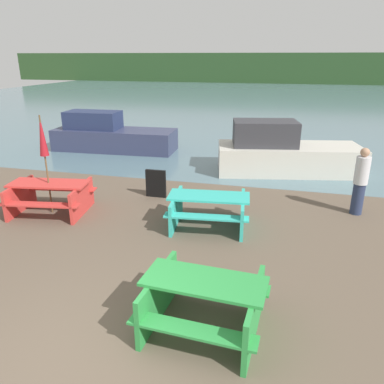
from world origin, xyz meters
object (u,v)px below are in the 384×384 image
Objects in this scene: umbrella_crimson at (42,138)px; signboard at (156,184)px; picnic_table_teal at (209,207)px; picnic_table_red at (50,194)px; person at (360,181)px; boat_second at (111,136)px; boat at (284,153)px; picnic_table_green at (204,300)px.

umbrella_crimson reaches higher than signboard.
picnic_table_teal is 0.81× the size of umbrella_crimson.
person reaches higher than picnic_table_red.
picnic_table_teal is 0.39× the size of boat_second.
boat_second is (-6.77, 1.46, -0.05)m from boat.
person is (7.14, 1.70, 0.35)m from picnic_table_red.
picnic_table_teal is (3.84, 0.16, -0.01)m from picnic_table_red.
picnic_table_teal is at bearing 2.31° from umbrella_crimson.
boat reaches higher than signboard.
umbrella_crimson reaches higher than picnic_table_green.
picnic_table_red is 2.65m from signboard.
boat reaches higher than picnic_table_red.
person is (3.30, 1.55, 0.36)m from picnic_table_teal.
boat_second is at bearing 151.90° from person.
picnic_table_green reaches higher than picnic_table_red.
signboard is (2.10, 1.62, -1.45)m from umbrella_crimson.
picnic_table_green is 1.07× the size of person.
boat reaches higher than picnic_table_teal.
umbrella_crimson is at bearing -177.69° from picnic_table_teal.
picnic_table_red is 7.35m from person.
boat is 4.56m from signboard.
boat_second is (-1.43, 6.28, 0.11)m from picnic_table_red.
person reaches higher than picnic_table_teal.
picnic_table_teal is 1.17× the size of person.
umbrella_crimson reaches higher than picnic_table_teal.
picnic_table_teal is at bearing -51.79° from boat_second.
boat_second is at bearing 130.71° from picnic_table_teal.
umbrella_crimson is (0.00, 0.00, 1.37)m from picnic_table_red.
umbrella_crimson is 6.56m from boat_second.
picnic_table_teal is 8.08m from boat_second.
picnic_table_green is 0.92× the size of picnic_table_teal.
umbrella_crimson is at bearing -166.59° from person.
boat_second is 3.02× the size of person.
picnic_table_red is 0.41× the size of boat_second.
boat is at bearing 44.64° from signboard.
boat is (1.50, 4.66, 0.17)m from picnic_table_teal.
picnic_table_red reaches higher than picnic_table_teal.
picnic_table_teal is 4.90m from boat.
person is at bearing -30.61° from boat_second.
boat_second is (-5.88, 9.41, 0.11)m from picnic_table_green.
picnic_table_red is 6.44m from boat_second.
person is 2.15× the size of signboard.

